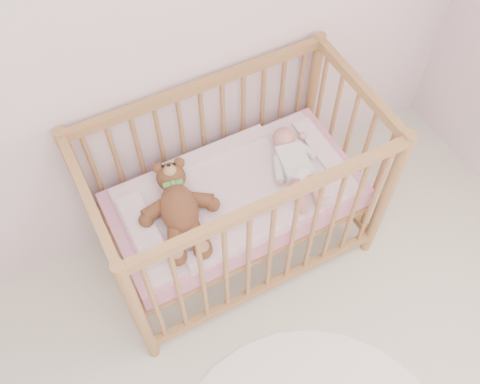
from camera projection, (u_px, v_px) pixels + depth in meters
wall_back at (80, 43)px, 2.02m from camera, size 4.00×0.02×2.70m
crib at (235, 198)px, 2.65m from camera, size 1.36×0.76×1.00m
mattress at (235, 200)px, 2.66m from camera, size 1.22×0.62×0.13m
blanket at (235, 191)px, 2.60m from camera, size 1.10×0.58×0.06m
baby at (294, 161)px, 2.60m from camera, size 0.35×0.56×0.12m
teddy_bear at (179, 209)px, 2.44m from camera, size 0.50×0.63×0.16m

